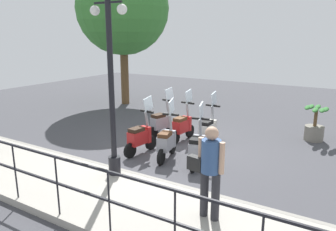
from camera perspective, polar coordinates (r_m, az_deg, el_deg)
name	(u,v)px	position (r m, az deg, el deg)	size (l,w,h in m)	color
ground_plane	(180,150)	(9.19, 2.02, -6.10)	(28.00, 28.00, 0.00)	#424247
promenade_walkway	(102,194)	(6.82, -11.44, -13.18)	(2.20, 20.00, 0.15)	#A39E93
fence_railing	(56,174)	(5.83, -18.89, -9.66)	(0.04, 16.03, 1.07)	black
lamp_post_near	(112,96)	(6.95, -9.78, 3.38)	(0.26, 0.90, 3.98)	black
pedestrian_with_bag	(210,166)	(5.42, 7.24, -8.65)	(0.37, 0.66, 1.59)	#28282D
tree_large	(123,8)	(15.21, -7.91, 17.98)	(4.07, 4.07, 6.30)	brown
potted_palm	(315,126)	(10.87, 24.18, -1.71)	(1.06, 0.66, 1.05)	slate
scooter_near_0	(197,147)	(8.04, 5.16, -5.50)	(1.22, 0.50, 1.54)	black
scooter_near_1	(167,141)	(8.42, -0.18, -4.52)	(1.22, 0.48, 1.54)	black
scooter_near_2	(140,137)	(8.83, -4.83, -3.69)	(1.23, 0.44, 1.54)	black
scooter_far_0	(208,129)	(9.56, 7.04, -2.37)	(1.23, 0.44, 1.54)	black
scooter_far_1	(183,125)	(9.88, 2.56, -1.72)	(1.23, 0.44, 1.54)	black
scooter_far_2	(162,122)	(10.26, -1.10, -1.12)	(1.22, 0.51, 1.54)	black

